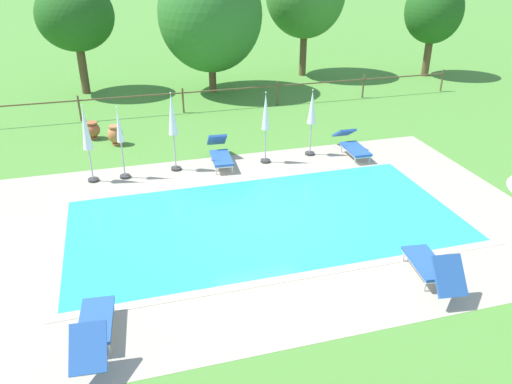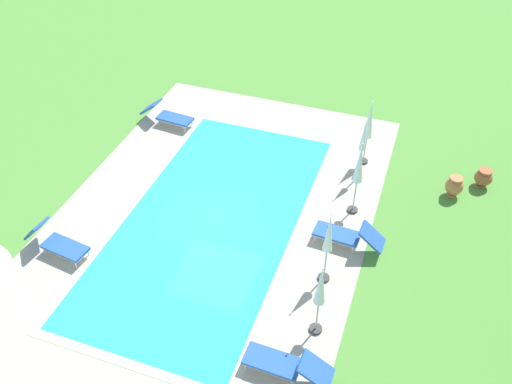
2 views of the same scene
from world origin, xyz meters
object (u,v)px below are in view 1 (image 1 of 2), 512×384
at_px(tree_centre, 434,11).
at_px(tree_far_west, 75,16).
at_px(patio_umbrella_closed_row_mid_west, 120,134).
at_px(sun_lounger_north_mid, 432,267).
at_px(sun_lounger_north_far, 94,329).
at_px(patio_umbrella_closed_row_east, 266,117).
at_px(terracotta_urn_near_fence, 92,130).
at_px(patio_umbrella_closed_row_mid_east, 172,119).
at_px(terracotta_urn_by_tree, 115,134).
at_px(patio_umbrella_closed_row_west, 312,112).
at_px(sun_lounger_north_end, 352,144).
at_px(sun_lounger_north_near_steps, 220,153).
at_px(patio_umbrella_closed_row_centre, 86,132).
at_px(tree_west_mid, 210,15).

bearing_deg(tree_centre, tree_far_west, 175.68).
xyz_separation_m(patio_umbrella_closed_row_mid_west, tree_far_west, (-1.29, 10.35, 2.09)).
bearing_deg(sun_lounger_north_mid, sun_lounger_north_far, -179.95).
bearing_deg(tree_centre, patio_umbrella_closed_row_east, -142.25).
bearing_deg(terracotta_urn_near_fence, patio_umbrella_closed_row_mid_east, -55.11).
xyz_separation_m(sun_lounger_north_far, terracotta_urn_by_tree, (0.70, 10.19, 0.01)).
distance_m(patio_umbrella_closed_row_mid_east, terracotta_urn_by_tree, 3.54).
relative_size(patio_umbrella_closed_row_west, patio_umbrella_closed_row_mid_east, 0.90).
height_order(patio_umbrella_closed_row_mid_west, terracotta_urn_near_fence, patio_umbrella_closed_row_mid_west).
xyz_separation_m(patio_umbrella_closed_row_west, patio_umbrella_closed_row_mid_east, (-4.55, -0.04, 0.18)).
relative_size(terracotta_urn_by_tree, tree_centre, 0.14).
xyz_separation_m(sun_lounger_north_end, patio_umbrella_closed_row_east, (-3.01, 0.17, 1.18)).
xyz_separation_m(terracotta_urn_near_fence, tree_centre, (17.12, 5.22, 2.96)).
bearing_deg(terracotta_urn_by_tree, patio_umbrella_closed_row_east, -32.54).
bearing_deg(sun_lounger_north_end, patio_umbrella_closed_row_west, 164.49).
distance_m(patio_umbrella_closed_row_west, tree_centre, 13.48).
distance_m(sun_lounger_north_near_steps, terracotta_urn_near_fence, 5.34).
bearing_deg(patio_umbrella_closed_row_east, sun_lounger_north_mid, -78.26).
xyz_separation_m(tree_far_west, tree_centre, (17.45, -1.32, -0.19)).
xyz_separation_m(sun_lounger_north_near_steps, patio_umbrella_closed_row_mid_east, (-1.46, -0.11, 1.31)).
relative_size(sun_lounger_north_mid, patio_umbrella_closed_row_centre, 0.82).
relative_size(patio_umbrella_closed_row_centre, terracotta_urn_near_fence, 3.76).
bearing_deg(terracotta_urn_by_tree, sun_lounger_north_far, -93.95).
xyz_separation_m(patio_umbrella_closed_row_mid_east, tree_centre, (14.58, 8.86, 1.62)).
bearing_deg(tree_centre, terracotta_urn_by_tree, -159.60).
bearing_deg(sun_lounger_north_far, patio_umbrella_closed_row_centre, 90.60).
distance_m(tree_far_west, tree_west_mid, 6.02).
bearing_deg(sun_lounger_north_mid, tree_far_west, 112.50).
bearing_deg(tree_west_mid, sun_lounger_north_near_steps, -99.94).
bearing_deg(terracotta_urn_near_fence, tree_centre, 16.96).
bearing_deg(tree_far_west, terracotta_urn_near_fence, -87.08).
distance_m(patio_umbrella_closed_row_mid_west, tree_centre, 18.61).
relative_size(sun_lounger_north_near_steps, patio_umbrella_closed_row_mid_east, 0.80).
relative_size(patio_umbrella_closed_row_west, tree_west_mid, 0.37).
distance_m(patio_umbrella_closed_row_mid_east, patio_umbrella_closed_row_east, 2.91).
xyz_separation_m(patio_umbrella_closed_row_west, tree_west_mid, (-1.56, 8.76, 2.01)).
relative_size(patio_umbrella_closed_row_west, terracotta_urn_near_fence, 3.56).
relative_size(tree_far_west, tree_centre, 1.02).
height_order(tree_far_west, tree_west_mid, tree_west_mid).
xyz_separation_m(sun_lounger_north_far, tree_west_mid, (5.43, 16.19, 3.15)).
height_order(sun_lounger_north_near_steps, sun_lounger_north_end, sun_lounger_north_near_steps).
bearing_deg(sun_lounger_north_mid, tree_west_mid, 95.02).
bearing_deg(tree_far_west, patio_umbrella_closed_row_mid_east, -74.24).
bearing_deg(sun_lounger_north_far, tree_far_west, 91.38).
bearing_deg(patio_umbrella_closed_row_mid_east, tree_far_west, 105.76).
distance_m(sun_lounger_north_mid, tree_west_mid, 16.55).
bearing_deg(sun_lounger_north_near_steps, patio_umbrella_closed_row_centre, -176.13).
height_order(sun_lounger_north_end, tree_centre, tree_centre).
distance_m(sun_lounger_north_mid, tree_centre, 19.39).
xyz_separation_m(sun_lounger_north_near_steps, terracotta_urn_near_fence, (-4.00, 3.53, -0.03)).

